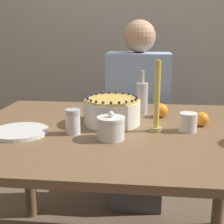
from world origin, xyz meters
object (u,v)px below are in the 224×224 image
cake (112,111)px  candle (157,103)px  sugar_bowl (110,128)px  person_man_blue_shirt (137,128)px  bottle (142,97)px  sugar_shaker (73,121)px

cake → candle: (0.20, -0.09, 0.06)m
sugar_bowl → person_man_blue_shirt: (0.09, 0.84, -0.26)m
cake → bottle: bearing=56.1°
candle → bottle: size_ratio=1.35×
sugar_bowl → sugar_shaker: 0.17m
sugar_bowl → sugar_shaker: (-0.16, 0.05, 0.01)m
sugar_bowl → sugar_shaker: sugar_bowl is taller
sugar_shaker → candle: candle is taller
sugar_bowl → person_man_blue_shirt: 0.88m
sugar_shaker → sugar_bowl: bearing=-17.5°
bottle → person_man_blue_shirt: (-0.03, 0.43, -0.30)m
candle → person_man_blue_shirt: person_man_blue_shirt is taller
person_man_blue_shirt → candle: bearing=97.5°
sugar_shaker → person_man_blue_shirt: (0.25, 0.79, -0.26)m
bottle → person_man_blue_shirt: person_man_blue_shirt is taller
sugar_bowl → person_man_blue_shirt: person_man_blue_shirt is taller
candle → cake: bearing=154.9°
sugar_shaker → person_man_blue_shirt: bearing=72.8°
sugar_bowl → bottle: size_ratio=0.51×
sugar_shaker → person_man_blue_shirt: 0.87m
sugar_shaker → bottle: bottle is taller
bottle → sugar_shaker: bearing=-127.4°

